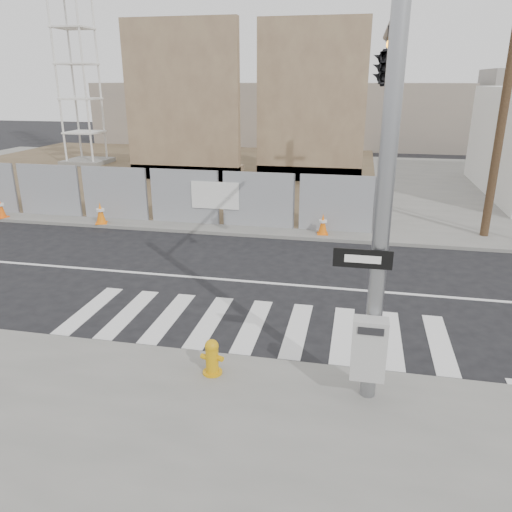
% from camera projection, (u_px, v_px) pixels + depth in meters
% --- Properties ---
extents(ground, '(100.00, 100.00, 0.00)m').
position_uv_depth(ground, '(272.00, 283.00, 13.50)').
color(ground, black).
rests_on(ground, ground).
extents(sidewalk_far, '(50.00, 20.00, 0.12)m').
position_uv_depth(sidewalk_far, '(318.00, 183.00, 26.41)').
color(sidewalk_far, slate).
rests_on(sidewalk_far, ground).
extents(signal_pole, '(0.96, 5.87, 7.00)m').
position_uv_depth(signal_pole, '(384.00, 103.00, 9.54)').
color(signal_pole, gray).
rests_on(signal_pole, sidewalk_near).
extents(chain_link_fence, '(24.60, 0.04, 2.00)m').
position_uv_depth(chain_link_fence, '(45.00, 190.00, 19.65)').
color(chain_link_fence, gray).
rests_on(chain_link_fence, sidewalk_far).
extents(concrete_wall_left, '(6.00, 1.30, 8.00)m').
position_uv_depth(concrete_wall_left, '(183.00, 118.00, 25.79)').
color(concrete_wall_left, brown).
rests_on(concrete_wall_left, sidewalk_far).
extents(concrete_wall_right, '(5.50, 1.30, 8.00)m').
position_uv_depth(concrete_wall_right, '(311.00, 118.00, 25.47)').
color(concrete_wall_right, brown).
rests_on(concrete_wall_right, sidewalk_far).
extents(crane_tower, '(2.60, 2.60, 18.15)m').
position_uv_depth(crane_tower, '(71.00, 11.00, 29.06)').
color(crane_tower, slate).
rests_on(crane_tower, sidewalk_far).
extents(utility_pole_right, '(1.60, 0.28, 10.00)m').
position_uv_depth(utility_pole_right, '(508.00, 80.00, 15.60)').
color(utility_pole_right, '#473421').
rests_on(utility_pole_right, sidewalk_far).
extents(fire_hydrant, '(0.47, 0.47, 0.68)m').
position_uv_depth(fire_hydrant, '(212.00, 357.00, 9.04)').
color(fire_hydrant, '#CA910B').
rests_on(fire_hydrant, sidewalk_near).
extents(traffic_cone_b, '(0.51, 0.51, 0.80)m').
position_uv_depth(traffic_cone_b, '(0.00, 208.00, 19.42)').
color(traffic_cone_b, '#FB5D0D').
rests_on(traffic_cone_b, sidewalk_far).
extents(traffic_cone_c, '(0.54, 0.54, 0.80)m').
position_uv_depth(traffic_cone_c, '(101.00, 213.00, 18.61)').
color(traffic_cone_c, orange).
rests_on(traffic_cone_c, sidewalk_far).
extents(traffic_cone_d, '(0.42, 0.42, 0.72)m').
position_uv_depth(traffic_cone_d, '(323.00, 224.00, 17.32)').
color(traffic_cone_d, orange).
rests_on(traffic_cone_d, sidewalk_far).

